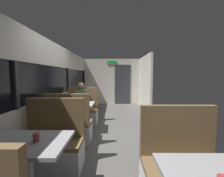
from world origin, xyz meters
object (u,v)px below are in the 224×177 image
bench_near_window_facing_entry (53,148)px  bench_mid_window_facing_entry (82,112)px  coffee_cup_secondary (36,137)px  bench_front_aisle_facing_entry (182,171)px  bench_mid_window_facing_end (69,128)px  dining_table_near_window (28,150)px  dining_table_mid_window (77,107)px  seated_passenger (81,106)px

bench_near_window_facing_entry → bench_mid_window_facing_entry: 2.34m
bench_near_window_facing_entry → coffee_cup_secondary: bearing=-81.7°
coffee_cup_secondary → bench_near_window_facing_entry: bearing=98.3°
coffee_cup_secondary → bench_front_aisle_facing_entry: bearing=3.2°
bench_near_window_facing_entry → coffee_cup_secondary: (0.10, -0.69, 0.46)m
bench_mid_window_facing_end → bench_front_aisle_facing_entry: same height
dining_table_near_window → dining_table_mid_window: size_ratio=1.00×
bench_near_window_facing_entry → dining_table_mid_window: size_ratio=1.22×
bench_near_window_facing_entry → bench_mid_window_facing_entry: (0.00, 2.34, 0.00)m
bench_mid_window_facing_end → coffee_cup_secondary: bench_mid_window_facing_end is taller
seated_passenger → coffee_cup_secondary: 2.97m
bench_front_aisle_facing_entry → coffee_cup_secondary: bearing=-176.8°
bench_mid_window_facing_entry → coffee_cup_secondary: size_ratio=12.22×
seated_passenger → coffee_cup_secondary: (0.10, -2.96, 0.25)m
dining_table_near_window → bench_near_window_facing_entry: 0.77m
bench_mid_window_facing_end → seated_passenger: (0.00, 1.33, 0.21)m
dining_table_mid_window → seated_passenger: bearing=90.0°
dining_table_mid_window → bench_front_aisle_facing_entry: bearing=-51.3°
dining_table_mid_window → bench_mid_window_facing_entry: (0.00, 0.70, -0.31)m
dining_table_near_window → dining_table_mid_window: same height
bench_near_window_facing_entry → dining_table_near_window: bearing=-90.0°
dining_table_mid_window → coffee_cup_secondary: 2.34m
dining_table_mid_window → bench_front_aisle_facing_entry: (1.79, -2.24, -0.31)m
bench_near_window_facing_entry → bench_front_aisle_facing_entry: (1.79, -0.60, 0.00)m
bench_mid_window_facing_entry → seated_passenger: size_ratio=0.87×
bench_mid_window_facing_entry → seated_passenger: seated_passenger is taller
dining_table_mid_window → bench_mid_window_facing_entry: 0.77m
bench_near_window_facing_entry → bench_mid_window_facing_end: size_ratio=1.00×
dining_table_near_window → seated_passenger: seated_passenger is taller
bench_front_aisle_facing_entry → bench_mid_window_facing_end: bearing=139.3°
bench_mid_window_facing_end → bench_front_aisle_facing_entry: size_ratio=1.00×
bench_mid_window_facing_end → coffee_cup_secondary: 1.70m
dining_table_mid_window → dining_table_near_window: bearing=-90.0°
bench_mid_window_facing_entry → dining_table_mid_window: bearing=-90.0°
dining_table_mid_window → bench_mid_window_facing_end: 0.77m
bench_near_window_facing_entry → seated_passenger: seated_passenger is taller
bench_mid_window_facing_entry → bench_front_aisle_facing_entry: bearing=-58.6°
bench_mid_window_facing_end → bench_mid_window_facing_entry: bearing=90.0°
dining_table_mid_window → bench_mid_window_facing_end: size_ratio=0.82×
dining_table_near_window → dining_table_mid_window: (0.00, 2.34, 0.00)m
bench_near_window_facing_entry → coffee_cup_secondary: 0.84m
dining_table_mid_window → bench_front_aisle_facing_entry: size_ratio=0.82×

